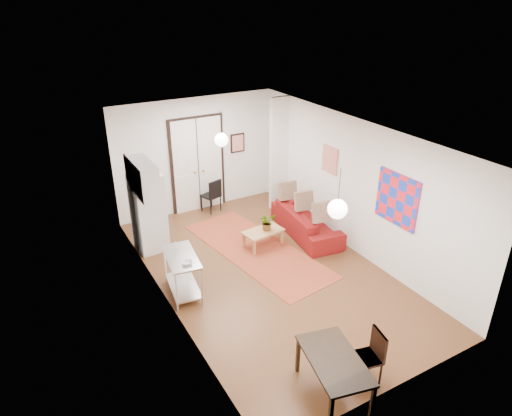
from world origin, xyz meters
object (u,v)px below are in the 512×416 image
fridge (149,213)px  sofa (306,222)px  kitchen_counter (182,270)px  dining_chair_near (363,350)px  black_side_chair (209,192)px  dining_chair_far (363,350)px  dining_table (334,363)px  coffee_table (263,233)px

fridge → sofa: bearing=-22.8°
kitchen_counter → dining_chair_near: size_ratio=1.37×
black_side_chair → dining_chair_far: bearing=67.8°
kitchen_counter → dining_table: bearing=-66.2°
sofa → dining_table: dining_table is taller
fridge → dining_table: 5.31m
dining_chair_near → coffee_table: bearing=-177.0°
dining_table → black_side_chair: (1.00, 6.38, -0.07)m
kitchen_counter → black_side_chair: size_ratio=1.27×
dining_chair_near → dining_chair_far: (0.00, 0.00, 0.00)m
dining_chair_near → black_side_chair: size_ratio=0.92×
coffee_table → dining_chair_far: (-0.66, -4.00, 0.13)m
coffee_table → fridge: bearing=152.7°
kitchen_counter → black_side_chair: bearing=65.9°
dining_table → dining_chair_far: size_ratio=1.60×
dining_chair_near → black_side_chair: bearing=-171.3°
kitchen_counter → dining_chair_near: (1.54, -3.22, -0.04)m
fridge → kitchen_counter: bearing=-94.2°
kitchen_counter → dining_chair_far: bearing=-56.5°
coffee_table → kitchen_counter: bearing=-160.3°
sofa → black_side_chair: (-1.43, 2.30, 0.20)m
sofa → kitchen_counter: (-3.36, -0.78, 0.20)m
dining_chair_far → dining_table: bearing=-70.1°
dining_chair_near → sofa: bearing=167.8°
fridge → black_side_chair: (1.93, 1.17, -0.36)m
dining_table → dining_chair_near: bearing=7.5°
kitchen_counter → fridge: 1.95m
sofa → coffee_table: sofa is taller
dining_table → dining_chair_near: dining_chair_near is taller
sofa → black_side_chair: 2.72m
coffee_table → kitchen_counter: size_ratio=0.83×
sofa → black_side_chair: size_ratio=2.43×
coffee_table → fridge: 2.53m
coffee_table → kitchen_counter: kitchen_counter is taller
sofa → black_side_chair: bearing=39.2°
kitchen_counter → fridge: size_ratio=0.64×
fridge → black_side_chair: size_ratio=1.98×
dining_table → dining_chair_far: 0.62m
dining_table → dining_chair_near: (0.60, 0.08, -0.12)m
dining_chair_near → black_side_chair: (0.40, 6.30, 0.05)m
coffee_table → dining_chair_near: dining_chair_near is taller
fridge → dining_table: fridge is taller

